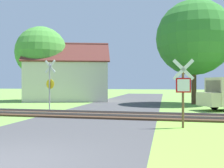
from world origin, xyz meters
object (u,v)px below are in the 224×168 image
Objects in this scene: house at (68,80)px; tree_left at (41,52)px; stop_sign_near at (183,88)px; tree_right at (194,38)px; crossing_sign_far at (50,82)px.

house is 1.25× the size of tree_left.
stop_sign_near is 18.32m from house.
tree_left is 0.85× the size of tree_right.
tree_right is at bearing -106.54° from stop_sign_near.
tree_right reaches higher than stop_sign_near.
crossing_sign_far is 0.34× the size of house.
house is at bearing 171.71° from tree_right.
tree_left is at bearing -54.06° from stop_sign_near.
stop_sign_near is 0.30× the size of tree_right.
house reaches higher than crossing_sign_far.
crossing_sign_far is 11.30m from tree_left.
tree_left is at bearing 179.89° from house.
tree_left reaches higher than crossing_sign_far.
stop_sign_near is 19.79m from tree_left.
tree_left is at bearing 135.10° from crossing_sign_far.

